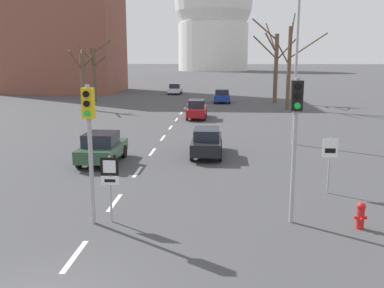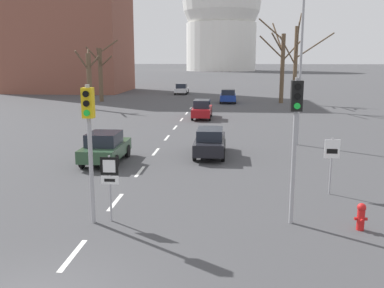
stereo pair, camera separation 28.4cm
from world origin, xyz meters
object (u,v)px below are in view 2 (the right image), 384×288
object	(u,v)px
sedan_mid_centre	(182,89)
sedan_far_left	(228,96)
speed_limit_sign	(332,157)
street_lamp_right	(296,53)
route_sign_post	(110,177)
fire_hydrant	(361,216)
traffic_signal_centre_tall	(89,128)
traffic_signal_near_right	(295,123)
sedan_near_right	(210,142)
sedan_far_right	(202,109)
sedan_near_left	(105,147)

from	to	relation	value
sedan_mid_centre	sedan_far_left	xyz separation A→B (m)	(7.15, -12.49, 0.01)
speed_limit_sign	street_lamp_right	xyz separation A→B (m)	(-0.13, 10.10, 4.18)
route_sign_post	fire_hydrant	distance (m)	8.22
route_sign_post	fire_hydrant	world-z (taller)	route_sign_post
traffic_signal_centre_tall	traffic_signal_near_right	xyz separation A→B (m)	(6.57, 0.53, 0.15)
route_sign_post	speed_limit_sign	distance (m)	8.79
speed_limit_sign	fire_hydrant	xyz separation A→B (m)	(0.15, -3.69, -1.07)
sedan_mid_centre	route_sign_post	bearing A→B (deg)	-86.18
sedan_near_right	street_lamp_right	bearing A→B (deg)	35.29
speed_limit_sign	street_lamp_right	bearing A→B (deg)	90.73
traffic_signal_centre_tall	speed_limit_sign	bearing A→B (deg)	24.06
fire_hydrant	sedan_far_left	distance (m)	39.67
street_lamp_right	traffic_signal_near_right	bearing A→B (deg)	-97.88
traffic_signal_near_right	sedan_far_right	size ratio (longest dim) A/B	1.07
route_sign_post	sedan_mid_centre	world-z (taller)	route_sign_post
traffic_signal_centre_tall	sedan_mid_centre	bearing A→B (deg)	93.20
sedan_mid_centre	sedan_far_left	size ratio (longest dim) A/B	1.09
speed_limit_sign	sedan_far_right	size ratio (longest dim) A/B	0.51
sedan_near_left	sedan_far_right	xyz separation A→B (m)	(3.95, 17.23, 0.01)
street_lamp_right	sedan_far_left	world-z (taller)	street_lamp_right
route_sign_post	fire_hydrant	size ratio (longest dim) A/B	2.54
traffic_signal_near_right	sedan_near_right	size ratio (longest dim) A/B	1.08
traffic_signal_near_right	street_lamp_right	xyz separation A→B (m)	(1.85, 13.39, 2.37)
route_sign_post	speed_limit_sign	world-z (taller)	speed_limit_sign
traffic_signal_centre_tall	sedan_mid_centre	world-z (taller)	traffic_signal_centre_tall
traffic_signal_near_right	speed_limit_sign	world-z (taller)	traffic_signal_near_right
traffic_signal_centre_tall	route_sign_post	xyz separation A→B (m)	(0.56, 0.17, -1.68)
speed_limit_sign	fire_hydrant	size ratio (longest dim) A/B	2.58
route_sign_post	sedan_near_right	size ratio (longest dim) A/B	0.51
street_lamp_right	sedan_near_right	distance (m)	7.88
traffic_signal_centre_tall	sedan_far_left	bearing A→B (deg)	83.87
fire_hydrant	sedan_near_left	bearing A→B (deg)	142.86
street_lamp_right	fire_hydrant	bearing A→B (deg)	-88.84
street_lamp_right	sedan_near_left	xyz separation A→B (m)	(-10.42, -5.69, -4.90)
traffic_signal_centre_tall	traffic_signal_near_right	bearing A→B (deg)	4.62
sedan_near_right	route_sign_post	bearing A→B (deg)	-105.60
sedan_near_left	sedan_far_right	bearing A→B (deg)	77.10
street_lamp_right	sedan_near_right	xyz separation A→B (m)	(-5.02, -3.55, -4.92)
street_lamp_right	sedan_far_right	world-z (taller)	street_lamp_right
traffic_signal_centre_tall	sedan_far_left	distance (m)	39.85
traffic_signal_near_right	fire_hydrant	xyz separation A→B (m)	(2.13, -0.40, -2.88)
sedan_far_right	traffic_signal_near_right	bearing A→B (deg)	-79.52
speed_limit_sign	sedan_mid_centre	bearing A→B (deg)	103.37
sedan_near_left	sedan_mid_centre	bearing A→B (deg)	91.20
traffic_signal_near_right	street_lamp_right	world-z (taller)	street_lamp_right
route_sign_post	fire_hydrant	xyz separation A→B (m)	(8.15, -0.04, -1.05)
sedan_mid_centre	sedan_far_right	bearing A→B (deg)	-79.62
traffic_signal_near_right	fire_hydrant	distance (m)	3.61
route_sign_post	sedan_far_left	size ratio (longest dim) A/B	0.55
speed_limit_sign	sedan_near_right	xyz separation A→B (m)	(-5.15, 6.55, -0.75)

